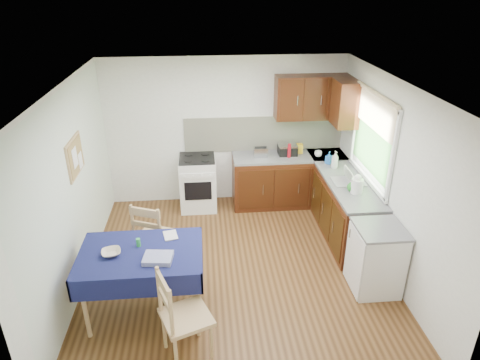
{
  "coord_description": "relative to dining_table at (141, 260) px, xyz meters",
  "views": [
    {
      "loc": [
        -0.39,
        -4.76,
        3.6
      ],
      "look_at": [
        0.07,
        0.23,
        1.22
      ],
      "focal_mm": 32.0,
      "sensor_mm": 36.0,
      "label": 1
    }
  ],
  "objects": [
    {
      "name": "floor",
      "position": [
        1.14,
        0.71,
        -0.73
      ],
      "size": [
        4.2,
        4.2,
        0.0
      ],
      "primitive_type": "plane",
      "color": "#472A12",
      "rests_on": "ground"
    },
    {
      "name": "ceiling",
      "position": [
        1.14,
        0.71,
        1.77
      ],
      "size": [
        4.0,
        4.2,
        0.02
      ],
      "primitive_type": "cube",
      "color": "silver",
      "rests_on": "wall_back"
    },
    {
      "name": "wall_back",
      "position": [
        1.14,
        2.81,
        0.52
      ],
      "size": [
        4.0,
        0.02,
        2.5
      ],
      "primitive_type": "cube",
      "color": "white",
      "rests_on": "ground"
    },
    {
      "name": "wall_front",
      "position": [
        1.14,
        -1.39,
        0.52
      ],
      "size": [
        4.0,
        0.02,
        2.5
      ],
      "primitive_type": "cube",
      "color": "white",
      "rests_on": "ground"
    },
    {
      "name": "wall_left",
      "position": [
        -0.86,
        0.71,
        0.52
      ],
      "size": [
        0.02,
        4.2,
        2.5
      ],
      "primitive_type": "cube",
      "color": "silver",
      "rests_on": "ground"
    },
    {
      "name": "wall_right",
      "position": [
        3.14,
        0.71,
        0.52
      ],
      "size": [
        0.02,
        4.2,
        2.5
      ],
      "primitive_type": "cube",
      "color": "white",
      "rests_on": "ground"
    },
    {
      "name": "base_cabinets",
      "position": [
        2.49,
        1.97,
        -0.3
      ],
      "size": [
        1.9,
        2.3,
        0.86
      ],
      "color": "#381109",
      "rests_on": "ground"
    },
    {
      "name": "worktop_back",
      "position": [
        2.19,
        2.51,
        0.15
      ],
      "size": [
        1.9,
        0.6,
        0.04
      ],
      "primitive_type": "cube",
      "color": "slate",
      "rests_on": "base_cabinets"
    },
    {
      "name": "worktop_right",
      "position": [
        2.84,
        1.36,
        0.15
      ],
      "size": [
        0.6,
        1.7,
        0.04
      ],
      "primitive_type": "cube",
      "color": "slate",
      "rests_on": "base_cabinets"
    },
    {
      "name": "worktop_corner",
      "position": [
        2.84,
        2.51,
        0.15
      ],
      "size": [
        0.6,
        0.6,
        0.04
      ],
      "primitive_type": "cube",
      "color": "slate",
      "rests_on": "base_cabinets"
    },
    {
      "name": "splashback",
      "position": [
        1.79,
        2.8,
        0.47
      ],
      "size": [
        2.7,
        0.02,
        0.6
      ],
      "primitive_type": "cube",
      "color": "#E9E5C6",
      "rests_on": "wall_back"
    },
    {
      "name": "upper_cabinets",
      "position": [
        2.66,
        2.51,
        1.12
      ],
      "size": [
        1.2,
        0.85,
        0.7
      ],
      "color": "#381109",
      "rests_on": "wall_back"
    },
    {
      "name": "stove",
      "position": [
        0.64,
        2.51,
        -0.27
      ],
      "size": [
        0.6,
        0.61,
        0.92
      ],
      "color": "white",
      "rests_on": "ground"
    },
    {
      "name": "window",
      "position": [
        3.11,
        1.41,
        0.92
      ],
      "size": [
        0.04,
        1.48,
        1.26
      ],
      "color": "#2C5C26",
      "rests_on": "wall_right"
    },
    {
      "name": "fridge",
      "position": [
        2.84,
        0.16,
        -0.29
      ],
      "size": [
        0.58,
        0.6,
        0.89
      ],
      "color": "white",
      "rests_on": "ground"
    },
    {
      "name": "corkboard",
      "position": [
        -0.84,
        1.01,
        0.87
      ],
      "size": [
        0.04,
        0.62,
        0.47
      ],
      "color": "tan",
      "rests_on": "wall_left"
    },
    {
      "name": "dining_table",
      "position": [
        0.0,
        0.0,
        0.0
      ],
      "size": [
        1.37,
        0.93,
        0.83
      ],
      "rotation": [
        0.0,
        0.0,
        0.31
      ],
      "color": "#0E123B",
      "rests_on": "ground"
    },
    {
      "name": "chair_far",
      "position": [
        0.05,
        0.78,
        -0.18
      ],
      "size": [
        0.6,
        0.6,
        1.04
      ],
      "rotation": [
        0.0,
        0.0,
        2.74
      ],
      "color": "tan",
      "rests_on": "ground"
    },
    {
      "name": "chair_near",
      "position": [
        0.46,
        -0.73,
        -0.17
      ],
      "size": [
        0.61,
        0.61,
        1.06
      ],
      "rotation": [
        0.0,
        0.0,
        1.94
      ],
      "color": "tan",
      "rests_on": "ground"
    },
    {
      "name": "toaster",
      "position": [
        1.69,
        2.5,
        0.25
      ],
      "size": [
        0.23,
        0.14,
        0.18
      ],
      "rotation": [
        0.0,
        0.0,
        -0.26
      ],
      "color": "#B6B6BB",
      "rests_on": "worktop_back"
    },
    {
      "name": "sandwich_press",
      "position": [
        2.16,
        2.56,
        0.26
      ],
      "size": [
        0.31,
        0.26,
        0.18
      ],
      "rotation": [
        0.0,
        0.0,
        0.33
      ],
      "color": "black",
      "rests_on": "worktop_back"
    },
    {
      "name": "sauce_bottle",
      "position": [
        2.16,
        2.42,
        0.29
      ],
      "size": [
        0.05,
        0.05,
        0.24
      ],
      "primitive_type": "cylinder",
      "color": "#B10E1B",
      "rests_on": "worktop_back"
    },
    {
      "name": "yellow_packet",
      "position": [
        2.36,
        2.6,
        0.25
      ],
      "size": [
        0.14,
        0.11,
        0.16
      ],
      "primitive_type": "cube",
      "rotation": [
        0.0,
        0.0,
        -0.28
      ],
      "color": "gold",
      "rests_on": "worktop_back"
    },
    {
      "name": "dish_rack",
      "position": [
        2.84,
        1.4,
        0.2
      ],
      "size": [
        0.45,
        0.35,
        0.21
      ],
      "rotation": [
        0.0,
        0.0,
        0.27
      ],
      "color": "gray",
      "rests_on": "worktop_right"
    },
    {
      "name": "kettle",
      "position": [
        2.83,
        1.06,
        0.3
      ],
      "size": [
        0.17,
        0.17,
        0.28
      ],
      "color": "white",
      "rests_on": "worktop_right"
    },
    {
      "name": "cup",
      "position": [
        2.65,
        2.4,
        0.22
      ],
      "size": [
        0.16,
        0.16,
        0.1
      ],
      "primitive_type": "imported",
      "rotation": [
        0.0,
        0.0,
        0.32
      ],
      "color": "white",
      "rests_on": "worktop_back"
    },
    {
      "name": "soap_bottle_a",
      "position": [
        2.78,
        1.93,
        0.31
      ],
      "size": [
        0.12,
        0.12,
        0.28
      ],
      "primitive_type": "imported",
      "rotation": [
        0.0,
        0.0,
        0.16
      ],
      "color": "white",
      "rests_on": "worktop_right"
    },
    {
      "name": "soap_bottle_b",
      "position": [
        2.74,
        2.11,
        0.27
      ],
      "size": [
        0.13,
        0.13,
        0.2
      ],
      "primitive_type": "imported",
      "rotation": [
        0.0,
        0.0,
        2.36
      ],
      "color": "blue",
      "rests_on": "worktop_right"
    },
    {
      "name": "soap_bottle_c",
      "position": [
        2.79,
        1.11,
        0.27
      ],
      "size": [
        0.21,
        0.21,
        0.19
      ],
      "primitive_type": "imported",
      "rotation": [
        0.0,
        0.0,
        3.78
      ],
      "color": "#258826",
      "rests_on": "worktop_right"
    },
    {
      "name": "plate_bowl",
      "position": [
        -0.31,
        -0.02,
        0.13
      ],
      "size": [
        0.26,
        0.26,
        0.05
      ],
      "primitive_type": "imported",
      "rotation": [
        0.0,
        0.0,
        0.25
      ],
      "color": "beige",
      "rests_on": "dining_table"
    },
    {
      "name": "book",
      "position": [
        0.24,
        0.28,
        0.11
      ],
      "size": [
        0.19,
        0.24,
        0.02
      ],
      "primitive_type": "imported",
      "rotation": [
        0.0,
        0.0,
        0.21
      ],
      "color": "white",
      "rests_on": "dining_table"
    },
    {
      "name": "spice_jar",
      "position": [
        -0.03,
        0.12,
        0.15
      ],
      "size": [
        0.05,
        0.05,
        0.1
      ],
      "primitive_type": "cylinder",
      "color": "green",
      "rests_on": "dining_table"
    },
    {
      "name": "tea_towel",
      "position": [
        0.21,
        -0.18,
        0.13
      ],
      "size": [
        0.33,
        0.28,
        0.06
      ],
      "primitive_type": "cube",
      "rotation": [
        0.0,
        0.0,
        -0.12
      ],
      "color": "navy",
      "rests_on": "dining_table"
    }
  ]
}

